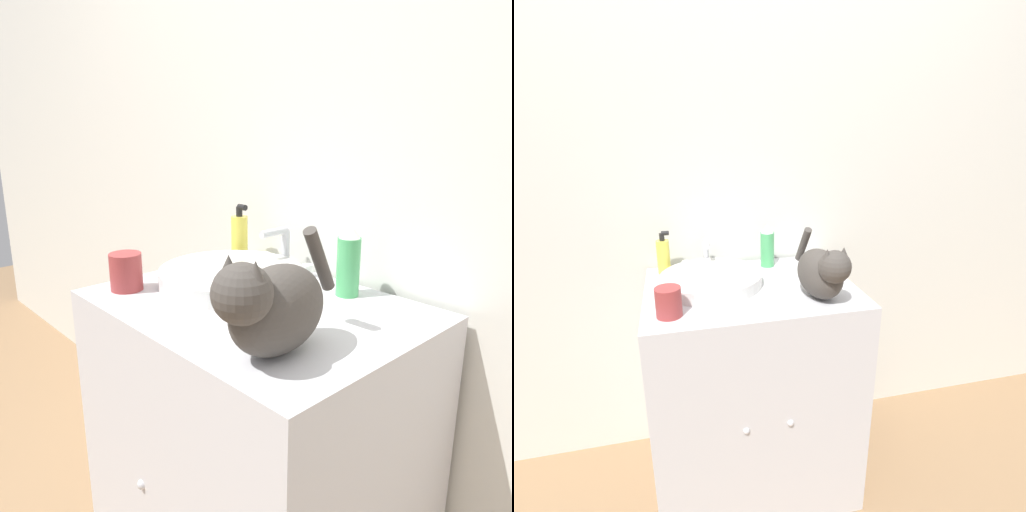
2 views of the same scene
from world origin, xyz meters
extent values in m
cube|color=silver|center=(0.00, 0.63, 1.25)|extent=(6.00, 0.05, 2.50)
cube|color=silver|center=(0.00, 0.29, 0.45)|extent=(0.78, 0.59, 0.90)
sphere|color=silver|center=(-0.08, 0.00, 0.49)|extent=(0.02, 0.02, 0.02)
sphere|color=silver|center=(0.08, 0.00, 0.49)|extent=(0.02, 0.02, 0.02)
cylinder|color=silver|center=(-0.14, 0.34, 0.92)|extent=(0.38, 0.38, 0.05)
cylinder|color=silver|center=(-0.14, 0.54, 0.96)|extent=(0.02, 0.02, 0.12)
cylinder|color=silver|center=(-0.14, 0.49, 1.02)|extent=(0.02, 0.10, 0.02)
cylinder|color=white|center=(-0.23, 0.54, 0.91)|extent=(0.03, 0.03, 0.03)
cylinder|color=white|center=(-0.05, 0.54, 0.91)|extent=(0.03, 0.03, 0.03)
ellipsoid|color=#47423D|center=(0.22, 0.15, 0.98)|extent=(0.16, 0.25, 0.17)
sphere|color=#47423D|center=(0.23, 0.05, 1.04)|extent=(0.12, 0.12, 0.11)
cone|color=#47423D|center=(0.20, 0.04, 1.08)|extent=(0.04, 0.04, 0.04)
cone|color=#47423D|center=(0.26, 0.05, 1.08)|extent=(0.04, 0.04, 0.04)
cylinder|color=#47423D|center=(0.20, 0.28, 1.05)|extent=(0.04, 0.10, 0.15)
cylinder|color=#EADB4C|center=(-0.32, 0.51, 0.96)|extent=(0.05, 0.05, 0.14)
cylinder|color=black|center=(-0.32, 0.51, 1.05)|extent=(0.02, 0.02, 0.03)
cylinder|color=black|center=(-0.30, 0.51, 1.06)|extent=(0.03, 0.02, 0.02)
cylinder|color=#4CB266|center=(0.12, 0.50, 0.97)|extent=(0.06, 0.06, 0.15)
cone|color=white|center=(0.12, 0.50, 1.06)|extent=(0.05, 0.05, 0.04)
cylinder|color=#9E3838|center=(-0.30, 0.11, 0.94)|extent=(0.08, 0.08, 0.10)
camera|label=1|loc=(0.83, -0.47, 1.32)|focal=35.00mm
camera|label=2|loc=(-0.26, -1.08, 1.48)|focal=28.00mm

